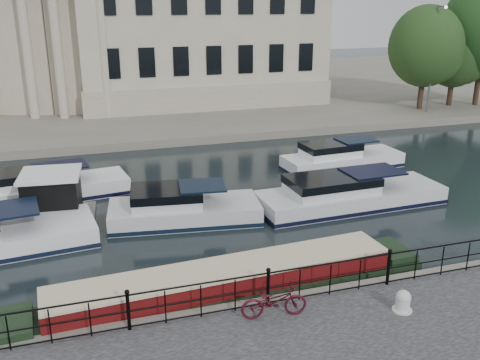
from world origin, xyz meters
The scene contains 11 objects.
ground_plane centered at (0.00, 0.00, 0.00)m, with size 160.00×160.00×0.00m, color black.
far_bank centered at (0.00, 39.00, 0.28)m, with size 120.00×42.00×0.55m, color #6B665B.
railing centered at (0.00, -2.25, 1.20)m, with size 24.14×0.14×1.22m.
civic_building centered at (-1.00, 34.71, 7.04)m, with size 53.55×31.84×16.85m.
lamp_posts centered at (26.00, 20.70, 4.80)m, with size 8.24×1.55×8.07m.
bicycle centered at (-0.05, -2.86, 1.04)m, with size 0.65×1.88×0.99m, color #400B16.
mooring_bollard centered at (3.59, -3.69, 0.85)m, with size 0.58×0.58×0.65m.
narrowboat centered at (-0.87, -0.79, 0.37)m, with size 13.75×2.64×1.51m.
harbour_hut centered at (-6.07, 7.82, 0.95)m, with size 3.60×3.10×2.21m.
cabin_cruisers centered at (-0.77, 7.28, 0.37)m, with size 26.25×8.93×1.99m.
trees centered at (26.00, 21.84, 5.83)m, with size 12.06×7.25×10.21m.
Camera 1 is at (-4.92, -15.00, 9.05)m, focal length 40.00 mm.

